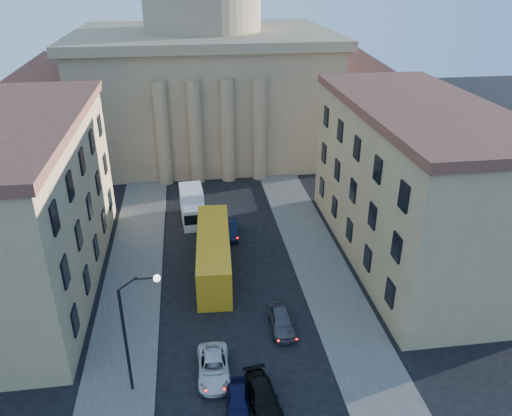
{
  "coord_description": "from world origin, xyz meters",
  "views": [
    {
      "loc": [
        -2.81,
        -17.09,
        25.23
      ],
      "look_at": [
        1.81,
        15.94,
        8.88
      ],
      "focal_mm": 35.0,
      "sensor_mm": 36.0,
      "label": 1
    }
  ],
  "objects_px": {
    "car_left_near": "(238,401)",
    "city_bus": "(214,252)",
    "street_lamp": "(132,326)",
    "box_truck": "(192,207)"
  },
  "relations": [
    {
      "from": "street_lamp",
      "to": "box_truck",
      "type": "height_order",
      "value": "street_lamp"
    },
    {
      "from": "car_left_near",
      "to": "box_truck",
      "type": "height_order",
      "value": "box_truck"
    },
    {
      "from": "car_left_near",
      "to": "city_bus",
      "type": "bearing_deg",
      "value": 97.02
    },
    {
      "from": "city_bus",
      "to": "car_left_near",
      "type": "bearing_deg",
      "value": -85.39
    },
    {
      "from": "street_lamp",
      "to": "box_truck",
      "type": "distance_m",
      "value": 24.64
    },
    {
      "from": "street_lamp",
      "to": "box_truck",
      "type": "bearing_deg",
      "value": 80.4
    },
    {
      "from": "box_truck",
      "to": "street_lamp",
      "type": "bearing_deg",
      "value": -102.91
    },
    {
      "from": "car_left_near",
      "to": "city_bus",
      "type": "height_order",
      "value": "city_bus"
    },
    {
      "from": "street_lamp",
      "to": "car_left_near",
      "type": "relative_size",
      "value": 2.37
    },
    {
      "from": "street_lamp",
      "to": "box_truck",
      "type": "xyz_separation_m",
      "value": [
        4.06,
        24.02,
        -3.72
      ]
    }
  ]
}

